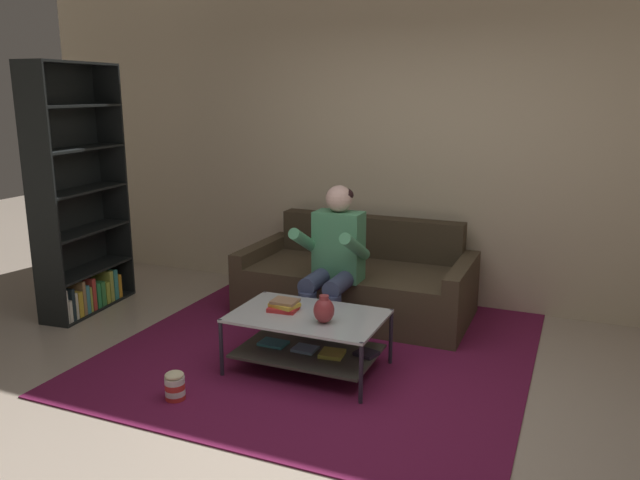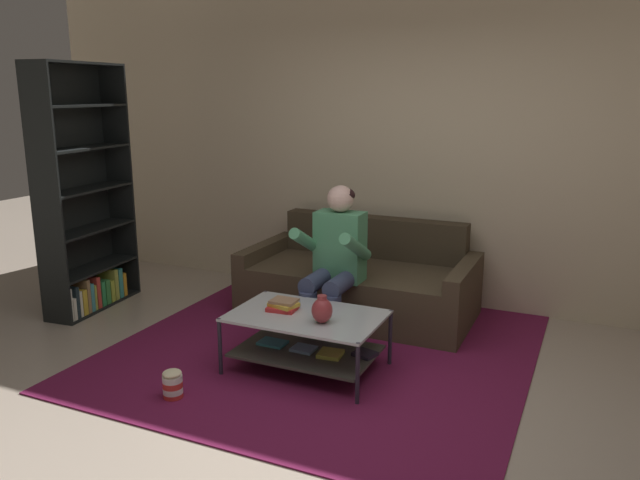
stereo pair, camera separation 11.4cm
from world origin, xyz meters
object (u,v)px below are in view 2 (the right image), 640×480
Objects in this scene: couch at (360,283)px; popcorn_tub at (173,384)px; bookshelf at (83,216)px; coffee_table at (307,334)px; book_stack at (283,305)px; person_seated_center at (335,257)px; vase at (322,310)px.

couch is 10.02× the size of popcorn_tub.
couch is 0.91× the size of bookshelf.
coffee_table is 0.26m from book_stack.
person_seated_center is 1.16× the size of coffee_table.
popcorn_tub is (-0.52, -1.97, -0.17)m from couch.
coffee_table is at bearing -82.69° from person_seated_center.
vase is at bearing -79.78° from couch.
popcorn_tub is (1.78, -1.11, -0.74)m from bookshelf.
book_stack is (-0.11, -1.23, 0.18)m from couch.
book_stack is at bearing -95.04° from couch.
vase reaches higher than popcorn_tub.
vase is 0.37m from book_stack.
person_seated_center is at bearing 7.09° from bookshelf.
person_seated_center is at bearing -90.00° from couch.
coffee_table is 0.96m from popcorn_tub.
bookshelf reaches higher than popcorn_tub.
person_seated_center is at bearing 80.66° from book_stack.
bookshelf is at bearing 170.38° from book_stack.
couch is at bearing 100.22° from vase.
person_seated_center is at bearing 97.31° from coffee_table.
book_stack is 0.10× the size of bookshelf.
person_seated_center reaches higher than vase.
popcorn_tub is at bearing -110.20° from person_seated_center.
book_stack is (-0.35, 0.11, -0.05)m from vase.
bookshelf is at bearing -172.91° from person_seated_center.
couch reaches higher than vase.
vase reaches higher than coffee_table.
couch is at bearing 84.96° from book_stack.
coffee_table is at bearing 148.45° from vase.
couch is at bearing 93.98° from coffee_table.
bookshelf is 2.23m from popcorn_tub.
person_seated_center is 5.42× the size of book_stack.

